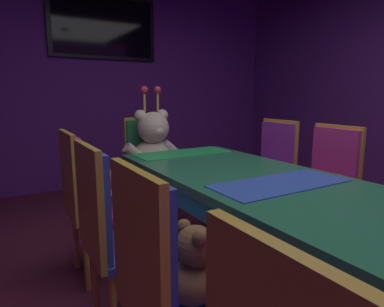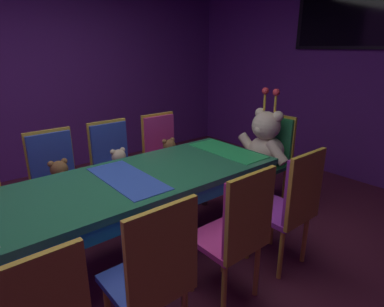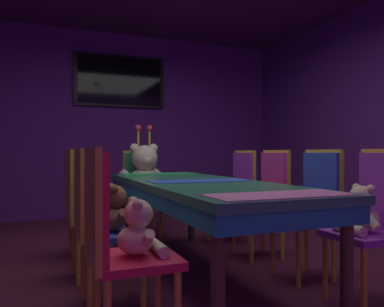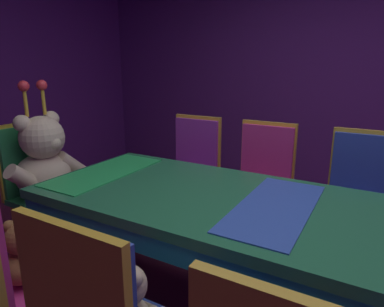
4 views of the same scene
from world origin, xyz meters
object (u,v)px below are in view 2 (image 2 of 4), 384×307
Objects in this scene: teddy_left_1 at (61,179)px; chair_right_1 at (155,269)px; banquet_table at (128,189)px; chair_right_3 at (294,200)px; chair_left_2 at (113,159)px; teddy_left_2 at (120,165)px; throne_chair at (273,150)px; chair_left_1 at (55,173)px; chair_right_2 at (240,227)px; king_teddy_bear at (264,142)px; wall_tv at (349,15)px; teddy_left_3 at (170,153)px; chair_left_3 at (162,149)px.

chair_right_1 is at bearing -1.24° from teddy_left_1.
banquet_table is 1.26m from chair_right_3.
teddy_left_2 is at bearing 0.00° from chair_left_2.
chair_left_2 is 1.00× the size of throne_chair.
chair_right_2 is (1.69, 0.61, 0.00)m from chair_left_1.
chair_right_1 reaches higher than teddy_left_1.
king_teddy_bear is at bearing 66.36° from chair_left_1.
banquet_table is 3.41m from wall_tv.
chair_left_1 is 1.18m from teddy_left_3.
chair_right_3 is (1.54, 1.20, 0.01)m from teddy_left_1.
chair_right_1 is 2.28m from throne_chair.
throne_chair is (0.00, 1.80, -0.06)m from banquet_table.
teddy_left_3 is (0.01, 1.17, -0.01)m from teddy_left_1.
chair_right_3 is 0.72× the size of wall_tv.
chair_left_3 is at bearing 88.17° from chair_left_2.
throne_chair is at bearing -90.00° from wall_tv.
banquet_table is 0.89m from chair_left_1.
king_teddy_bear reaches higher than chair_left_3.
banquet_table is 3.05× the size of king_teddy_bear.
chair_left_1 is 3.78m from wall_tv.
teddy_left_2 is 0.31× the size of chair_right_1.
chair_right_3 is at bearing 35.48° from chair_left_1.
king_teddy_bear is 0.61× the size of wall_tv.
chair_left_1 is 2.07m from chair_right_3.
chair_left_3 is at bearing 101.81° from teddy_left_2.
banquet_table is 8.41× the size of teddy_left_3.
banquet_table is 7.89× the size of teddy_left_1.
chair_right_2 is 3.25m from wall_tv.
king_teddy_bear is (0.69, 0.75, 0.14)m from teddy_left_3.
king_teddy_bear is (-0.85, 1.95, 0.13)m from chair_right_1.
chair_right_2 is 1.19× the size of king_teddy_bear.
chair_left_1 and chair_right_1 have the same top height.
chair_left_2 is 3.28× the size of teddy_left_2.
king_teddy_bear is at bearing 90.00° from banquet_table.
chair_right_3 reaches higher than teddy_left_3.
chair_right_3 is (-0.00, 1.24, 0.00)m from chair_right_1.
wall_tv reaches higher than teddy_left_3.
chair_left_3 is at bearing -35.59° from chair_right_1.
chair_right_1 is 1.19× the size of king_teddy_bear.
chair_right_3 is 2.76m from wall_tv.
king_teddy_bear reaches higher than chair_right_2.
king_teddy_bear reaches higher than teddy_left_2.
chair_right_3 is (1.69, 1.20, 0.00)m from chair_left_1.
teddy_left_3 is 1.54m from chair_right_3.
wall_tv is at bearing -73.08° from chair_right_2.
king_teddy_bear reaches higher than teddy_left_3.
chair_right_2 is at bearing -18.54° from chair_left_3.
king_teddy_bear is at bearing -40.07° from chair_right_3.
chair_left_1 and chair_right_2 have the same top height.
teddy_left_1 is 0.32× the size of chair_left_2.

